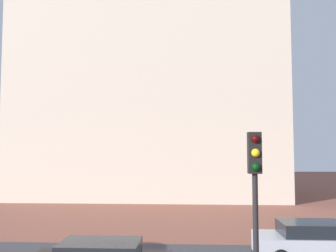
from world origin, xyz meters
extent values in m
cube|color=beige|center=(-2.71, 31.97, 9.92)|extent=(23.49, 13.50, 19.83)
cube|color=beige|center=(-1.59, 31.97, 15.08)|extent=(5.17, 5.17, 30.15)
cylinder|color=beige|center=(-12.96, 26.73, 11.62)|extent=(2.80, 2.80, 23.23)
cylinder|color=beige|center=(7.53, 26.73, 11.65)|extent=(2.80, 2.80, 23.30)
cube|color=#B2B2BC|center=(5.50, 11.23, 0.56)|extent=(4.27, 1.84, 0.78)
cube|color=black|center=(5.50, 11.23, 1.20)|extent=(2.39, 1.62, 0.49)
cylinder|color=black|center=(4.09, 12.15, 0.32)|extent=(0.64, 0.22, 0.64)
cube|color=black|center=(-1.92, 7.95, 1.21)|extent=(2.40, 1.53, 0.45)
cube|color=black|center=(2.18, 4.90, 4.13)|extent=(0.28, 0.24, 0.90)
sphere|color=#390606|center=(2.18, 4.77, 4.43)|extent=(0.18, 0.18, 0.18)
sphere|color=yellow|center=(2.18, 4.77, 4.13)|extent=(0.18, 0.18, 0.18)
sphere|color=#06330C|center=(2.18, 4.77, 3.83)|extent=(0.18, 0.18, 0.18)
camera|label=1|loc=(0.70, -2.99, 4.18)|focal=38.26mm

